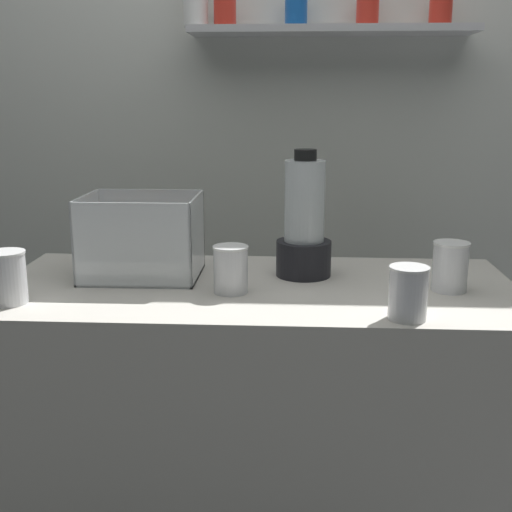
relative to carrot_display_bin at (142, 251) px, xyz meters
The scene contains 8 objects.
counter 0.62m from the carrot_display_bin, 12.86° to the right, with size 1.40×0.64×0.90m, color beige.
back_wall_unit 0.82m from the carrot_display_bin, 64.60° to the left, with size 2.60×0.24×2.50m.
carrot_display_bin is the anchor object (origin of this frame).
blender_pitcher 0.46m from the carrot_display_bin, ahead, with size 0.15×0.15×0.35m.
juice_cup_mango_far_left 0.38m from the carrot_display_bin, 135.63° to the right, with size 0.09×0.09×0.13m.
juice_cup_beet_left 0.30m from the carrot_display_bin, 29.04° to the right, with size 0.09×0.09×0.12m.
juice_cup_carrot_middle 0.76m from the carrot_display_bin, 25.75° to the right, with size 0.09×0.09×0.12m.
juice_cup_beet_right 0.84m from the carrot_display_bin, ahead, with size 0.09×0.09×0.13m.
Camera 1 is at (0.10, -1.68, 1.40)m, focal length 45.71 mm.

